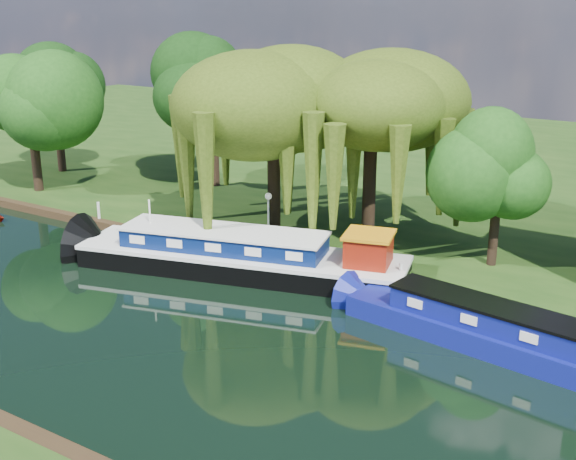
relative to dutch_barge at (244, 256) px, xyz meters
The scene contains 13 objects.
ground 6.98m from the dutch_barge, 103.01° to the right, with size 120.00×120.00×0.00m, color black.
far_bank 27.30m from the dutch_barge, 93.27° to the left, with size 120.00×52.00×0.45m, color #17350E.
dutch_barge is the anchor object (origin of this frame).
narrowboat 13.26m from the dutch_barge, ahead, with size 13.36×4.10×1.92m.
willow_left 8.52m from the dutch_barge, 107.88° to the left, with size 7.91×7.91×9.48m.
willow_right 9.92m from the dutch_barge, 66.48° to the left, with size 7.34×7.34×8.94m.
tree_far_left 21.13m from the dutch_barge, 168.05° to the left, with size 5.50×5.50×8.85m.
tree_far_back 25.40m from the dutch_barge, 158.70° to the left, with size 5.00×5.00×8.41m.
tree_far_mid 16.93m from the dutch_barge, 132.81° to the left, with size 5.70×5.70×9.32m.
tree_far_right 12.62m from the dutch_barge, 32.03° to the left, with size 3.95×3.95×6.46m.
lamppost 4.21m from the dutch_barge, 105.77° to the left, with size 0.36×0.36×2.56m.
mooring_posts 2.64m from the dutch_barge, 141.28° to the left, with size 19.16×0.16×1.00m.
reeds_near 15.28m from the dutch_barge, 69.64° to the right, with size 33.70×1.50×1.10m.
Camera 1 is at (20.84, -19.76, 12.61)m, focal length 45.00 mm.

